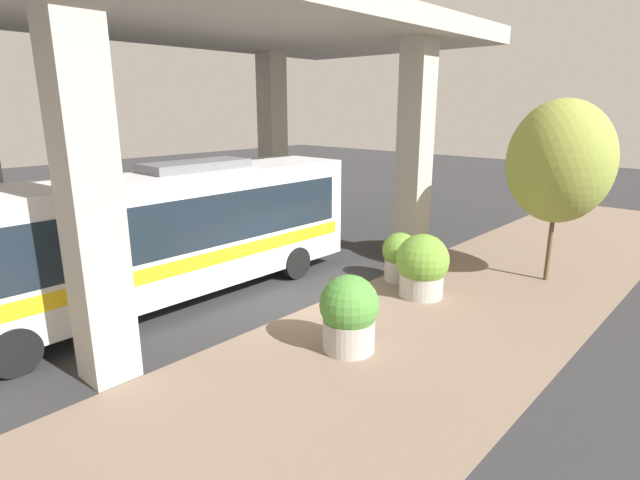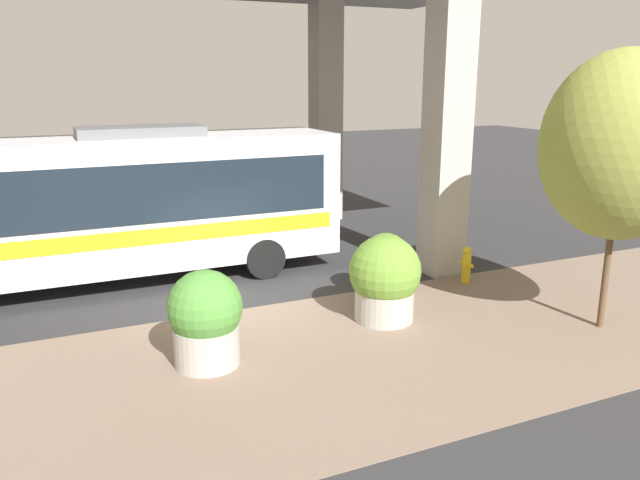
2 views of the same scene
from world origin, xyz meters
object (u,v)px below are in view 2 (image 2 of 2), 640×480
Objects in this scene: street_tree_near at (622,146)px; planter_front at (385,279)px; planter_middle at (385,265)px; planter_back at (206,319)px; fire_hydrant at (466,265)px; bus at (95,202)px.

planter_front is at bearing 60.69° from street_tree_near.
planter_middle is 0.87× the size of planter_back.
planter_front reaches higher than fire_hydrant.
bus is 11.29m from street_tree_near.
planter_front is (-1.26, 3.01, 0.43)m from fire_hydrant.
planter_front reaches higher than planter_middle.
planter_back is at bearing 97.73° from planter_front.
planter_front is at bearing 149.18° from planter_middle.
planter_back is 8.21m from street_tree_near.
planter_front is 1.20× the size of planter_middle.
planter_middle is (-3.62, -5.74, -1.26)m from bus.
planter_middle is at bearing 42.56° from street_tree_near.
planter_front is 1.40m from planter_middle.
fire_hydrant is 0.51× the size of planter_front.
bus reaches higher than planter_back.
planter_back is (-0.52, 3.82, -0.04)m from planter_front.
fire_hydrant is at bearing 12.45° from street_tree_near.
planter_back is at bearing -167.24° from bus.
street_tree_near reaches higher than planter_middle.
planter_middle is at bearing 91.50° from fire_hydrant.
planter_middle is 4.85m from planter_back.
fire_hydrant is 0.61× the size of planter_middle.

